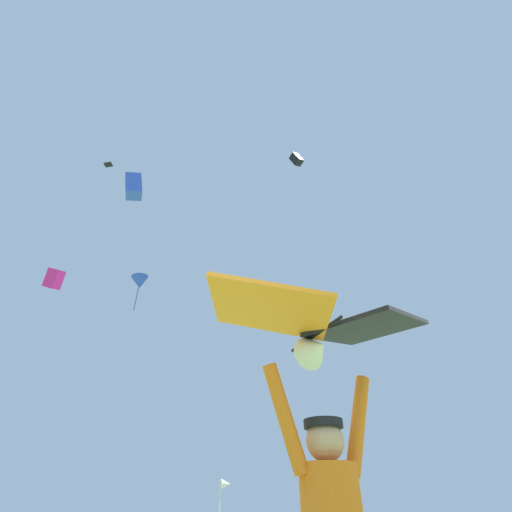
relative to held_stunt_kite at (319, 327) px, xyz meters
The scene contains 7 objects.
held_stunt_kite is the anchor object (origin of this frame).
distant_kite_blue_overhead_distant 19.76m from the held_stunt_kite, 99.35° to the left, with size 1.16×0.91×1.52m.
distant_kite_black_far_center 24.47m from the held_stunt_kite, 104.66° to the left, with size 0.63×0.64×0.21m.
distant_kite_black_low_left 22.96m from the held_stunt_kite, 59.20° to the left, with size 0.88×0.77×1.06m.
distant_kite_magenta_high_left 23.19m from the held_stunt_kite, 105.85° to the left, with size 1.07×1.39×1.49m.
distant_kite_blue_low_right 25.68m from the held_stunt_kite, 91.88° to the left, with size 1.59×1.51×2.85m.
marker_flag 9.07m from the held_stunt_kite, 76.45° to the left, with size 0.30×0.24×1.82m.
Camera 1 is at (-1.45, -2.43, 1.16)m, focal length 25.63 mm.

